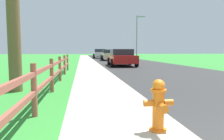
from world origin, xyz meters
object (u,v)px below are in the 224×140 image
at_px(fire_hydrant, 159,104).
at_px(parked_car_silver, 100,54).
at_px(parked_car_black, 98,53).
at_px(street_lamp, 138,34).
at_px(parked_suv_red, 122,57).
at_px(parked_car_beige, 109,55).

relative_size(fire_hydrant, parked_car_silver, 0.19).
height_order(parked_car_black, street_lamp, street_lamp).
height_order(fire_hydrant, parked_suv_red, parked_suv_red).
height_order(fire_hydrant, street_lamp, street_lamp).
xyz_separation_m(parked_car_beige, parked_car_black, (-0.03, 17.85, 0.03)).
relative_size(parked_suv_red, parked_car_beige, 0.94).
bearing_deg(street_lamp, parked_car_silver, 117.76).
xyz_separation_m(parked_car_beige, parked_car_silver, (-0.56, 8.23, 0.06)).
distance_m(parked_suv_red, parked_car_silver, 18.93).
bearing_deg(fire_hydrant, parked_suv_red, 81.54).
height_order(fire_hydrant, parked_car_beige, parked_car_beige).
xyz_separation_m(parked_suv_red, parked_car_black, (0.28, 28.55, 0.04)).
bearing_deg(parked_car_black, parked_suv_red, -90.57).
relative_size(parked_car_silver, parked_car_black, 0.93).
relative_size(parked_suv_red, parked_car_black, 0.95).
relative_size(parked_car_black, street_lamp, 0.77).
height_order(parked_suv_red, parked_car_beige, parked_car_beige).
xyz_separation_m(parked_car_silver, street_lamp, (4.40, -8.36, 2.77)).
bearing_deg(parked_car_black, parked_car_beige, -89.91).
bearing_deg(parked_car_beige, street_lamp, -1.94).
height_order(parked_car_silver, street_lamp, street_lamp).
xyz_separation_m(parked_suv_red, parked_car_silver, (-0.25, 18.93, 0.07)).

